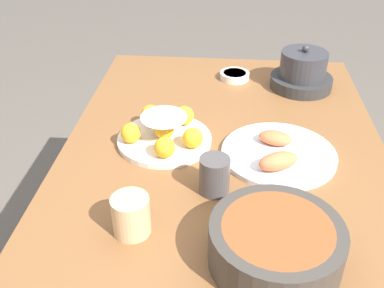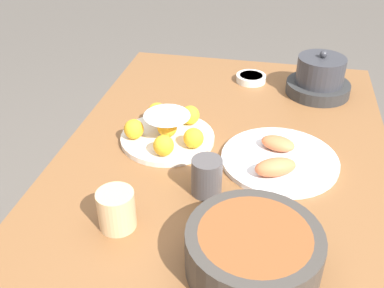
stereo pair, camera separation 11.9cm
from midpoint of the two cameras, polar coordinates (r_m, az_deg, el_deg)
name	(u,v)px [view 2 (the right image)]	position (r m, az deg, el deg)	size (l,w,h in m)	color
dining_table	(218,200)	(1.21, 6.17, -7.23)	(1.50, 0.90, 0.73)	brown
cake_plate	(167,131)	(1.26, -0.44, 1.62)	(0.27, 0.27, 0.09)	silver
serving_bowl	(253,250)	(0.91, 11.66, -13.19)	(0.27, 0.27, 0.09)	#3D3833
sauce_bowl	(251,78)	(1.63, 9.60, 8.22)	(0.11, 0.11, 0.02)	silver
seafood_platter	(279,159)	(1.21, 13.75, -1.97)	(0.31, 0.31, 0.06)	silver
cup_near	(116,210)	(0.98, -6.14, -8.43)	(0.08, 0.08, 0.09)	#DBB27F
cup_far	(207,177)	(1.07, 5.09, -4.26)	(0.07, 0.07, 0.09)	#4C4747
warming_pot	(319,78)	(1.59, 17.98, 7.88)	(0.21, 0.21, 0.15)	#2D2D2D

